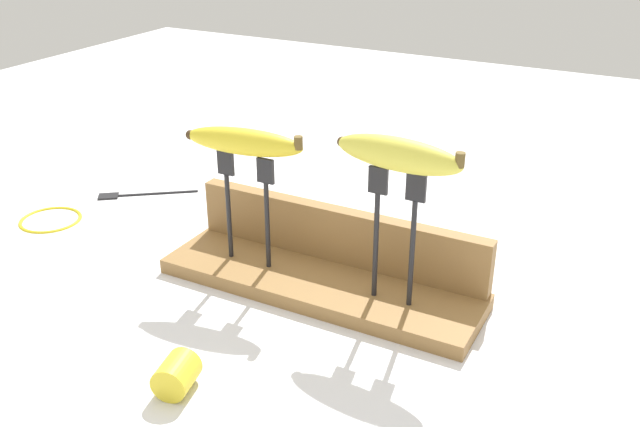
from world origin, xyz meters
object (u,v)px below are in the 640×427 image
fork_fallen_near (135,194)px  wire_coil (50,219)px  banana_chunk_near (177,374)px  fork_stand_left (247,199)px  fork_stand_right (395,225)px  banana_raised_left (244,142)px  banana_raised_right (398,154)px

fork_fallen_near → wire_coil: bearing=-110.6°
banana_chunk_near → wire_coil: 0.55m
fork_stand_left → banana_chunk_near: bearing=-74.7°
fork_stand_right → wire_coil: 0.65m
fork_stand_left → fork_fallen_near: (-0.35, 0.14, -0.12)m
fork_stand_right → wire_coil: (-0.64, -0.01, -0.13)m
fork_stand_right → banana_chunk_near: (-0.16, -0.26, -0.11)m
banana_chunk_near → banana_raised_left: bearing=105.3°
fork_stand_right → banana_raised_left: 0.24m
fork_stand_left → banana_chunk_near: (0.07, -0.26, -0.10)m
fork_stand_left → fork_fallen_near: 0.40m
fork_stand_left → wire_coil: (-0.41, -0.01, -0.12)m
fork_fallen_near → fork_stand_left: bearing=-22.2°
wire_coil → fork_stand_left: bearing=1.1°
fork_stand_right → fork_stand_left: bearing=180.0°
fork_fallen_near → wire_coil: (-0.06, -0.15, -0.00)m
fork_stand_left → banana_raised_right: 0.25m
fork_stand_right → banana_raised_left: size_ratio=1.04×
fork_stand_right → banana_chunk_near: 0.33m
banana_raised_left → wire_coil: (-0.41, -0.01, -0.21)m
banana_raised_right → fork_fallen_near: bearing=166.1°
fork_stand_left → fork_stand_right: (0.23, 0.00, 0.01)m
fork_stand_left → banana_raised_right: (0.23, 0.00, 0.11)m
fork_stand_left → banana_raised_left: (-0.00, -0.00, 0.09)m
banana_raised_left → fork_fallen_near: size_ratio=1.14×
fork_fallen_near → banana_chunk_near: 0.59m
banana_raised_right → fork_fallen_near: banana_raised_right is taller
fork_stand_right → wire_coil: bearing=-179.3°
fork_stand_right → fork_fallen_near: size_ratio=1.19×
fork_stand_left → banana_raised_right: banana_raised_right is taller
fork_stand_left → fork_fallen_near: size_ratio=1.08×
fork_stand_left → fork_fallen_near: fork_stand_left is taller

